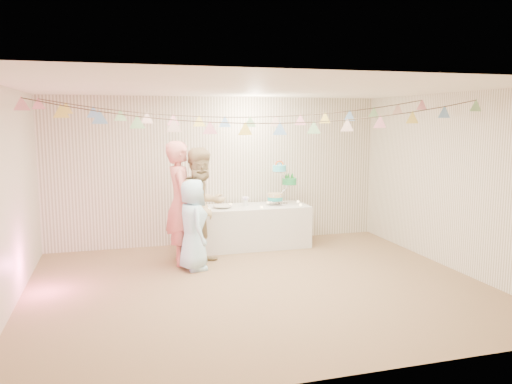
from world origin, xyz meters
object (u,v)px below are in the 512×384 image
object	(u,v)px
person_adult_b	(203,206)
person_child	(193,225)
person_adult_a	(181,203)
cake_stand	(282,182)
table	(253,226)

from	to	relation	value
person_adult_b	person_child	bearing A→B (deg)	-156.00
person_adult_a	person_adult_b	bearing A→B (deg)	-107.57
cake_stand	person_adult_a	xyz separation A→B (m)	(-1.87, -0.71, -0.16)
person_adult_a	table	bearing A→B (deg)	-62.24
cake_stand	person_child	bearing A→B (deg)	-148.10
person_adult_a	person_child	bearing A→B (deg)	-160.27
person_adult_a	person_child	distance (m)	0.48
table	person_adult_b	distance (m)	1.38
person_adult_b	cake_stand	bearing A→B (deg)	-2.82
person_adult_b	person_adult_a	bearing A→B (deg)	130.65
person_adult_a	person_child	size ratio (longest dim) A/B	1.40
person_adult_a	cake_stand	bearing A→B (deg)	-68.00
table	person_adult_a	bearing A→B (deg)	-153.45
table	person_adult_b	world-z (taller)	person_adult_b
person_child	cake_stand	bearing A→B (deg)	-64.58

